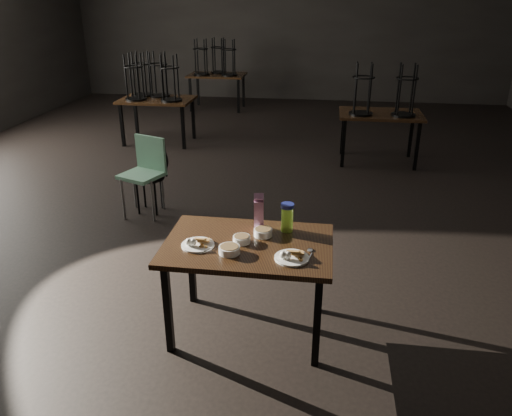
% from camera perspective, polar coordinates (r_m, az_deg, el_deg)
% --- Properties ---
extents(main_table, '(1.20, 0.80, 0.75)m').
position_cam_1_polar(main_table, '(3.60, -0.92, -5.13)').
color(main_table, black).
rests_on(main_table, ground).
extents(plate_left, '(0.23, 0.23, 0.08)m').
position_cam_1_polar(plate_left, '(3.54, -6.71, -4.03)').
color(plate_left, white).
rests_on(plate_left, main_table).
extents(plate_right, '(0.24, 0.24, 0.08)m').
position_cam_1_polar(plate_right, '(3.36, 4.08, -5.52)').
color(plate_right, white).
rests_on(plate_right, main_table).
extents(bowl_near, '(0.12, 0.12, 0.05)m').
position_cam_1_polar(bowl_near, '(3.56, -1.66, -3.57)').
color(bowl_near, white).
rests_on(bowl_near, main_table).
extents(bowl_far, '(0.14, 0.14, 0.05)m').
position_cam_1_polar(bowl_far, '(3.66, 0.80, -2.77)').
color(bowl_far, white).
rests_on(bowl_far, main_table).
extents(bowl_big, '(0.15, 0.15, 0.05)m').
position_cam_1_polar(bowl_big, '(3.42, -3.06, -4.76)').
color(bowl_big, white).
rests_on(bowl_big, main_table).
extents(juice_carton, '(0.08, 0.08, 0.29)m').
position_cam_1_polar(juice_carton, '(3.71, 0.32, -0.53)').
color(juice_carton, '#81175E').
rests_on(juice_carton, main_table).
extents(water_bottle, '(0.12, 0.12, 0.22)m').
position_cam_1_polar(water_bottle, '(3.70, 3.58, -1.04)').
color(water_bottle, '#A7E443').
rests_on(water_bottle, main_table).
extents(spoon, '(0.05, 0.19, 0.01)m').
position_cam_1_polar(spoon, '(3.47, 6.21, -4.90)').
color(spoon, silver).
rests_on(spoon, main_table).
extents(bentwood_chair, '(0.42, 0.42, 0.79)m').
position_cam_1_polar(bentwood_chair, '(5.92, -11.86, 4.05)').
color(bentwood_chair, black).
rests_on(bentwood_chair, ground).
extents(school_chair, '(0.53, 0.53, 0.89)m').
position_cam_1_polar(school_chair, '(5.84, -12.56, 4.43)').
color(school_chair, '#6BA783').
rests_on(school_chair, ground).
extents(bg_table_left, '(1.20, 0.80, 1.48)m').
position_cam_1_polar(bg_table_left, '(8.66, -11.48, 12.50)').
color(bg_table_left, black).
rests_on(bg_table_left, ground).
extents(bg_table_right, '(1.20, 0.80, 1.48)m').
position_cam_1_polar(bg_table_right, '(7.64, 14.10, 10.45)').
color(bg_table_right, black).
rests_on(bg_table_right, ground).
extents(bg_table_far, '(1.20, 0.80, 1.48)m').
position_cam_1_polar(bg_table_far, '(11.09, -4.51, 15.14)').
color(bg_table_far, black).
rests_on(bg_table_far, ground).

